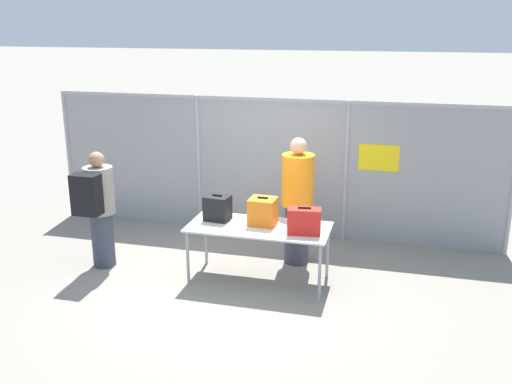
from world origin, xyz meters
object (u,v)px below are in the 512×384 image
object	(u,v)px
suitcase_black	(218,208)
inspection_table	(259,230)
security_worker_near	(297,200)
suitcase_red	(304,221)
utility_trailer	(338,169)
traveler_hooded	(98,206)
suitcase_orange	(263,211)

from	to	relation	value
suitcase_black	inspection_table	bearing A→B (deg)	-10.03
security_worker_near	suitcase_red	bearing A→B (deg)	108.01
utility_trailer	suitcase_red	bearing A→B (deg)	-88.63
traveler_hooded	utility_trailer	bearing A→B (deg)	66.74
traveler_hooded	security_worker_near	distance (m)	2.76
suitcase_black	traveler_hooded	world-z (taller)	traveler_hooded
suitcase_black	suitcase_orange	bearing A→B (deg)	-1.03
suitcase_red	utility_trailer	size ratio (longest dim) A/B	0.13
inspection_table	suitcase_orange	bearing A→B (deg)	73.11
suitcase_red	traveler_hooded	size ratio (longest dim) A/B	0.26
suitcase_orange	utility_trailer	world-z (taller)	suitcase_orange
inspection_table	security_worker_near	xyz separation A→B (m)	(0.37, 0.74, 0.22)
inspection_table	suitcase_red	xyz separation A→B (m)	(0.62, -0.11, 0.22)
suitcase_black	security_worker_near	bearing A→B (deg)	33.16
suitcase_black	utility_trailer	distance (m)	4.59
inspection_table	suitcase_orange	distance (m)	0.25
suitcase_orange	utility_trailer	size ratio (longest dim) A/B	0.11
suitcase_black	utility_trailer	size ratio (longest dim) A/B	0.11
suitcase_orange	security_worker_near	xyz separation A→B (m)	(0.34, 0.64, -0.01)
suitcase_orange	traveler_hooded	xyz separation A→B (m)	(-2.28, -0.22, -0.04)
inspection_table	utility_trailer	size ratio (longest dim) A/B	0.55
suitcase_orange	security_worker_near	world-z (taller)	security_worker_near
suitcase_orange	utility_trailer	distance (m)	4.49
suitcase_black	suitcase_orange	distance (m)	0.63
traveler_hooded	utility_trailer	xyz separation A→B (m)	(2.75, 4.66, -0.47)
suitcase_orange	security_worker_near	size ratio (longest dim) A/B	0.21
suitcase_orange	suitcase_red	size ratio (longest dim) A/B	0.86
inspection_table	traveler_hooded	size ratio (longest dim) A/B	1.12
suitcase_orange	security_worker_near	distance (m)	0.73
inspection_table	security_worker_near	size ratio (longest dim) A/B	1.02
suitcase_red	suitcase_orange	bearing A→B (deg)	160.81
inspection_table	suitcase_black	bearing A→B (deg)	169.97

